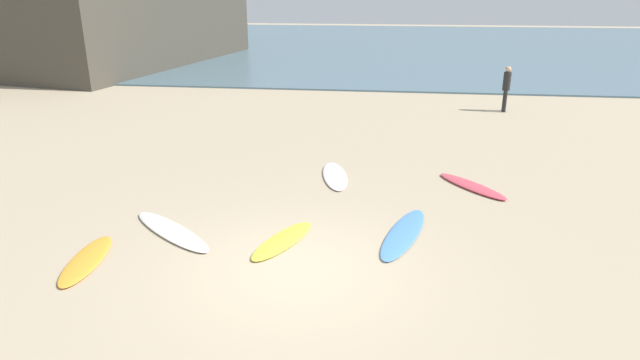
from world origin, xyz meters
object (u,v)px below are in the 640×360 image
surfboard_3 (404,233)px  surfboard_4 (172,231)px  beachgoer_near (506,86)px  surfboard_2 (472,186)px  surfboard_0 (86,260)px  surfboard_5 (283,240)px  surfboard_1 (335,176)px

surfboard_3 → surfboard_4: (-4.58, -0.49, 0.01)m
beachgoer_near → surfboard_2: bearing=-8.6°
beachgoer_near → surfboard_3: bearing=-12.7°
surfboard_2 → surfboard_3: surfboard_2 is taller
surfboard_0 → surfboard_2: surfboard_2 is taller
surfboard_2 → surfboard_5: 5.29m
surfboard_1 → surfboard_5: same height
surfboard_4 → beachgoer_near: beachgoer_near is taller
beachgoer_near → surfboard_5: bearing=-21.0°
surfboard_1 → surfboard_5: size_ratio=1.14×
surfboard_0 → surfboard_5: 3.53m
surfboard_1 → surfboard_2: (3.38, -0.33, 0.01)m
surfboard_0 → surfboard_1: surfboard_0 is taller
surfboard_0 → surfboard_4: 1.70m
surfboard_4 → surfboard_5: size_ratio=1.35×
surfboard_0 → surfboard_4: bearing=45.2°
surfboard_2 → beachgoer_near: bearing=-143.1°
surfboard_0 → surfboard_1: (3.92, 5.03, -0.00)m
surfboard_0 → beachgoer_near: size_ratio=1.11×
surfboard_2 → beachgoer_near: beachgoer_near is taller
surfboard_1 → surfboard_3: surfboard_1 is taller
surfboard_2 → surfboard_5: (-3.99, -3.48, -0.01)m
beachgoer_near → surfboard_4: bearing=-29.1°
surfboard_1 → beachgoer_near: (5.69, 8.34, 0.93)m
surfboard_3 → beachgoer_near: 12.24m
surfboard_1 → surfboard_2: size_ratio=1.02×
surfboard_5 → beachgoer_near: size_ratio=1.10×
surfboard_0 → surfboard_5: bearing=12.9°
surfboard_0 → surfboard_3: surfboard_0 is taller
surfboard_1 → beachgoer_near: 10.14m
surfboard_2 → surfboard_5: bearing=3.0°
surfboard_3 → surfboard_4: surfboard_4 is taller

